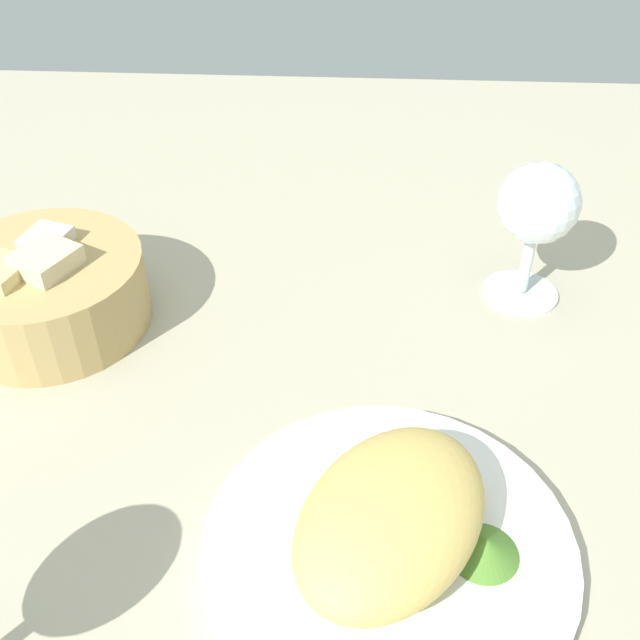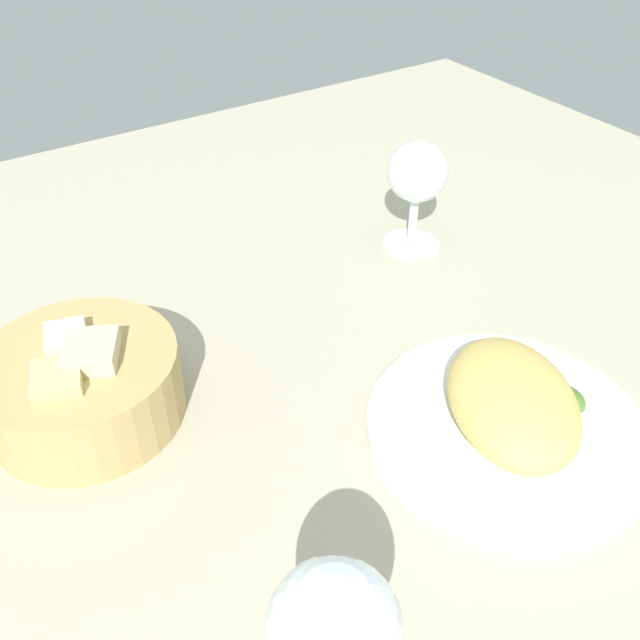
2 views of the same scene
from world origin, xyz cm
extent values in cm
cube|color=#AAA28A|center=(0.00, 0.00, -1.00)|extent=(140.00, 140.00, 2.00)
cylinder|color=white|center=(-7.11, -8.72, 0.70)|extent=(23.20, 23.20, 1.40)
ellipsoid|color=#D5B45D|center=(-7.11, -8.72, 3.93)|extent=(17.95, 16.16, 5.05)
cone|color=#4C7C2B|center=(-7.58, -14.42, 2.13)|extent=(4.42, 4.42, 1.46)
cylinder|color=tan|center=(14.38, 19.51, 3.19)|extent=(16.46, 16.46, 6.38)
cube|color=beige|center=(16.49, 19.45, 5.75)|extent=(4.39, 4.13, 3.66)
cube|color=tan|center=(11.99, 21.58, 5.48)|extent=(5.03, 4.75, 4.13)
cube|color=beige|center=(13.29, 18.34, 5.77)|extent=(5.92, 5.73, 4.56)
cylinder|color=silver|center=(20.48, -21.01, 0.30)|extent=(6.67, 6.67, 0.60)
cylinder|color=silver|center=(20.48, -21.01, 3.32)|extent=(1.00, 1.00, 5.44)
sphere|color=silver|center=(20.48, -21.01, 9.43)|extent=(6.79, 6.79, 6.79)
camera|label=1|loc=(-34.42, -6.01, 41.42)|focal=42.41mm
camera|label=2|loc=(-32.12, 26.13, 43.60)|focal=39.12mm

